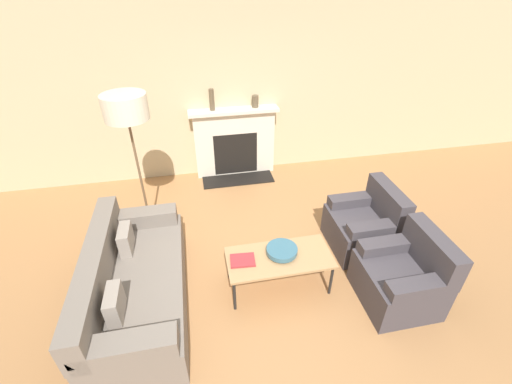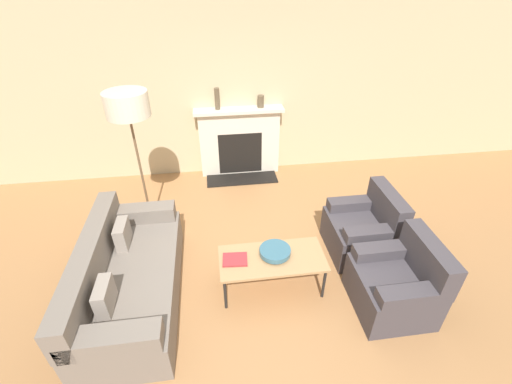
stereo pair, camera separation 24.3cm
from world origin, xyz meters
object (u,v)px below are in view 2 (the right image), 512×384
bowl (275,251)px  armchair_near (397,284)px  mantel_vase_left (217,99)px  floor_lamp (128,110)px  couch (128,279)px  fireplace (240,143)px  mantel_vase_center_left (261,101)px  coffee_table (272,260)px  armchair_far (363,230)px  book (235,260)px

bowl → armchair_near: bearing=-21.6°
mantel_vase_left → bowl: bearing=-80.0°
floor_lamp → mantel_vase_left: 1.72m
armchair_near → bowl: bearing=-111.6°
couch → floor_lamp: (0.06, 1.32, 1.37)m
fireplace → mantel_vase_center_left: bearing=2.3°
fireplace → couch: bearing=-119.1°
armchair_near → bowl: size_ratio=2.50×
coffee_table → mantel_vase_center_left: bearing=84.3°
coffee_table → mantel_vase_left: (-0.42, 2.66, 0.92)m
couch → floor_lamp: floor_lamp is taller
fireplace → armchair_far: fireplace is taller
floor_lamp → mantel_vase_left: floor_lamp is taller
bowl → mantel_vase_left: (-0.46, 2.62, 0.84)m
armchair_near → book: 1.71m
book → mantel_vase_left: 2.79m
armchair_far → book: size_ratio=3.06×
armchair_near → armchair_far: bearing=180.0°
armchair_near → coffee_table: size_ratio=0.74×
mantel_vase_center_left → fireplace: bearing=-177.7°
armchair_near → fireplace: bearing=-156.6°
armchair_far → bowl: armchair_far is taller
couch → mantel_vase_left: bearing=-23.1°
armchair_near → armchair_far: size_ratio=1.00×
book → coffee_table: bearing=2.7°
bowl → mantel_vase_center_left: bearing=85.0°
couch → mantel_vase_center_left: size_ratio=10.26×
armchair_near → mantel_vase_center_left: 3.37m
book → mantel_vase_left: mantel_vase_left is taller
armchair_far → mantel_vase_center_left: 2.59m
coffee_table → bowl: bowl is taller
coffee_table → armchair_far: bearing=19.9°
bowl → book: size_ratio=1.23×
coffee_table → bowl: 0.10m
coffee_table → floor_lamp: (-1.49, 1.36, 1.27)m
couch → armchair_near: (2.78, -0.47, 0.02)m
armchair_far → mantel_vase_center_left: (-0.97, 2.21, 0.94)m
floor_lamp → coffee_table: bearing=-42.4°
fireplace → mantel_vase_left: bearing=177.5°
bowl → couch: bearing=-179.7°
fireplace → floor_lamp: bearing=-137.3°
book → floor_lamp: 2.11m
armchair_near → bowl: (-1.20, 0.47, 0.17)m
armchair_far → mantel_vase_left: mantel_vase_left is taller
armchair_near → book: bearing=-105.1°
armchair_near → coffee_table: armchair_near is taller
couch → floor_lamp: bearing=-2.5°
armchair_near → floor_lamp: 3.53m
armchair_near → floor_lamp: floor_lamp is taller
coffee_table → floor_lamp: bearing=137.6°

